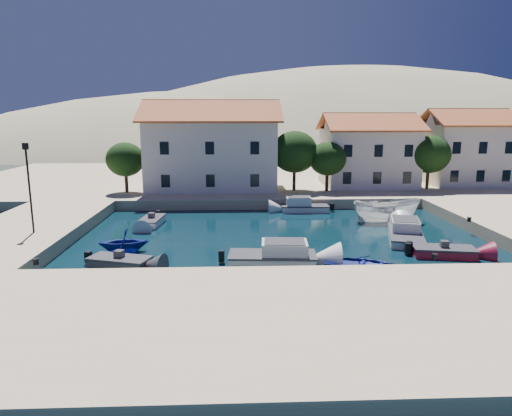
# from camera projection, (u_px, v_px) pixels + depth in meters

# --- Properties ---
(ground) EXTENTS (400.00, 400.00, 0.00)m
(ground) POSITION_uv_depth(u_px,v_px,m) (296.00, 283.00, 25.04)
(ground) COLOR black
(ground) RESTS_ON ground
(quay_south) EXTENTS (52.00, 12.00, 1.00)m
(quay_south) POSITION_uv_depth(u_px,v_px,m) (315.00, 323.00, 19.06)
(quay_south) COLOR tan
(quay_south) RESTS_ON ground
(quay_west) EXTENTS (8.00, 20.00, 1.00)m
(quay_west) POSITION_uv_depth(u_px,v_px,m) (26.00, 232.00, 33.97)
(quay_west) COLOR tan
(quay_west) RESTS_ON ground
(quay_north) EXTENTS (80.00, 36.00, 1.00)m
(quay_north) POSITION_uv_depth(u_px,v_px,m) (275.00, 179.00, 62.23)
(quay_north) COLOR tan
(quay_north) RESTS_ON ground
(hills) EXTENTS (254.00, 176.00, 99.00)m
(hills) POSITION_uv_depth(u_px,v_px,m) (309.00, 215.00, 151.57)
(hills) COLOR #988D67
(hills) RESTS_ON ground
(building_left) EXTENTS (14.70, 9.45, 9.70)m
(building_left) POSITION_uv_depth(u_px,v_px,m) (212.00, 144.00, 51.04)
(building_left) COLOR silver
(building_left) RESTS_ON quay_north
(building_mid) EXTENTS (10.50, 8.40, 8.30)m
(building_mid) POSITION_uv_depth(u_px,v_px,m) (368.00, 149.00, 52.88)
(building_mid) COLOR silver
(building_mid) RESTS_ON quay_north
(building_right) EXTENTS (9.45, 8.40, 8.80)m
(building_right) POSITION_uv_depth(u_px,v_px,m) (465.00, 146.00, 54.29)
(building_right) COLOR silver
(building_right) RESTS_ON quay_north
(trees) EXTENTS (37.30, 5.30, 6.45)m
(trees) POSITION_uv_depth(u_px,v_px,m) (309.00, 155.00, 49.19)
(trees) COLOR #382314
(trees) RESTS_ON quay_north
(lamppost) EXTENTS (0.35, 0.25, 6.22)m
(lamppost) POSITION_uv_depth(u_px,v_px,m) (29.00, 179.00, 31.22)
(lamppost) COLOR black
(lamppost) RESTS_ON quay_west
(bollards) EXTENTS (29.36, 9.56, 0.30)m
(bollards) POSITION_uv_depth(u_px,v_px,m) (333.00, 243.00, 28.71)
(bollards) COLOR black
(bollards) RESTS_ON ground
(motorboat_grey_sw) EXTENTS (4.03, 2.68, 1.25)m
(motorboat_grey_sw) POSITION_uv_depth(u_px,v_px,m) (120.00, 262.00, 27.65)
(motorboat_grey_sw) COLOR #38373D
(motorboat_grey_sw) RESTS_ON ground
(cabin_cruiser_south) EXTENTS (5.56, 2.67, 1.60)m
(cabin_cruiser_south) POSITION_uv_depth(u_px,v_px,m) (272.00, 256.00, 28.30)
(cabin_cruiser_south) COLOR silver
(cabin_cruiser_south) RESTS_ON ground
(rowboat_south) EXTENTS (5.80, 5.04, 1.00)m
(rowboat_south) POSITION_uv_depth(u_px,v_px,m) (366.00, 272.00, 26.79)
(rowboat_south) COLOR navy
(rowboat_south) RESTS_ON ground
(motorboat_red_se) EXTENTS (4.15, 2.40, 1.25)m
(motorboat_red_se) POSITION_uv_depth(u_px,v_px,m) (444.00, 252.00, 29.76)
(motorboat_red_se) COLOR maroon
(motorboat_red_se) RESTS_ON ground
(cabin_cruiser_east) EXTENTS (3.80, 6.16, 1.60)m
(cabin_cruiser_east) POSITION_uv_depth(u_px,v_px,m) (405.00, 234.00, 33.65)
(cabin_cruiser_east) COLOR silver
(cabin_cruiser_east) RESTS_ON ground
(boat_east) EXTENTS (5.83, 2.33, 2.23)m
(boat_east) POSITION_uv_depth(u_px,v_px,m) (386.00, 222.00, 39.44)
(boat_east) COLOR silver
(boat_east) RESTS_ON ground
(motorboat_white_ne) EXTENTS (2.33, 3.56, 1.25)m
(motorboat_white_ne) POSITION_uv_depth(u_px,v_px,m) (384.00, 210.00, 42.89)
(motorboat_white_ne) COLOR silver
(motorboat_white_ne) RESTS_ON ground
(rowboat_west) EXTENTS (3.59, 3.22, 1.70)m
(rowboat_west) POSITION_uv_depth(u_px,v_px,m) (124.00, 252.00, 30.82)
(rowboat_west) COLOR navy
(rowboat_west) RESTS_ON ground
(motorboat_white_west) EXTENTS (1.93, 3.75, 1.25)m
(motorboat_white_west) POSITION_uv_depth(u_px,v_px,m) (152.00, 221.00, 38.33)
(motorboat_white_west) COLOR silver
(motorboat_white_west) RESTS_ON ground
(cabin_cruiser_north) EXTENTS (4.54, 2.04, 1.60)m
(cabin_cruiser_north) POSITION_uv_depth(u_px,v_px,m) (305.00, 207.00, 43.68)
(cabin_cruiser_north) COLOR silver
(cabin_cruiser_north) RESTS_ON ground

